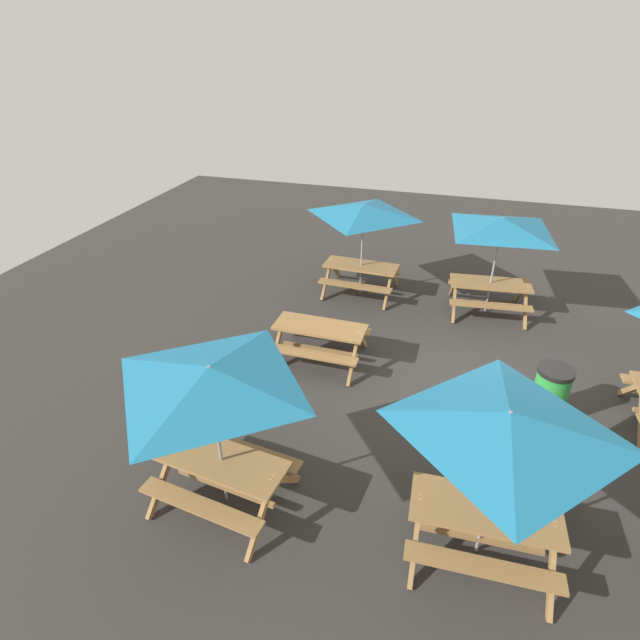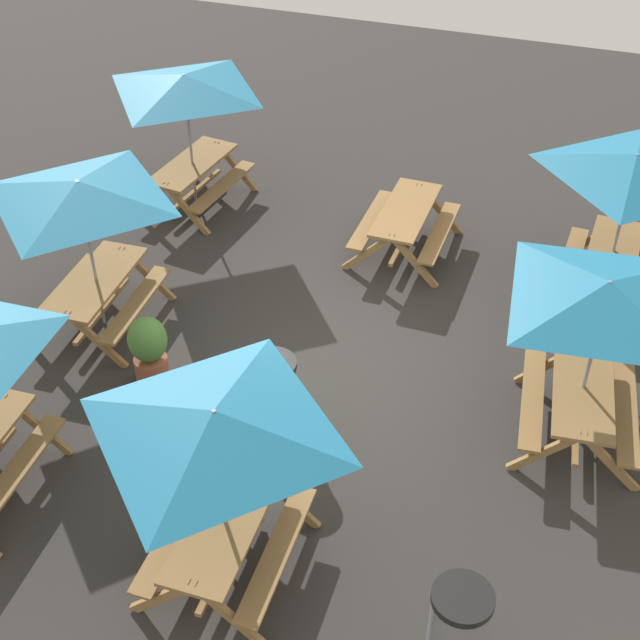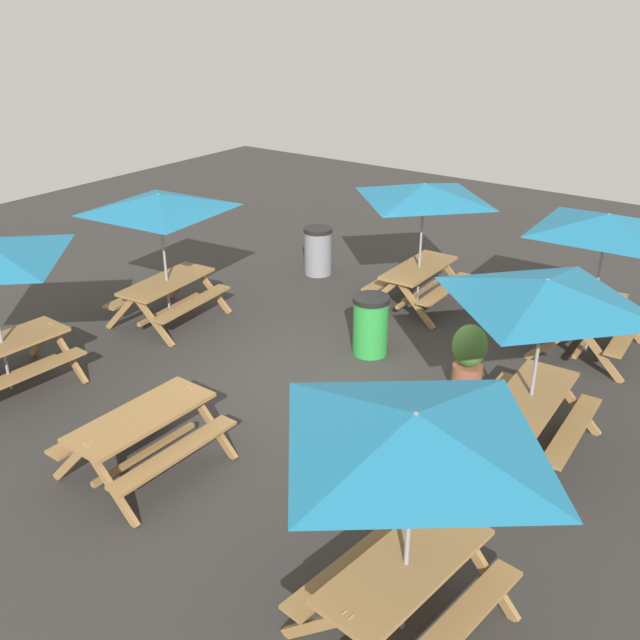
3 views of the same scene
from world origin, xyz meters
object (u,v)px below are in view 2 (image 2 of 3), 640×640
object	(u,v)px
picnic_table_1	(632,175)
trash_bin_gray	(458,626)
potted_plant_0	(149,349)
picnic_table_6	(185,93)
trash_bin_green	(273,392)
picnic_table_2	(405,220)
picnic_table_5	(81,202)
picnic_table_3	(216,435)
picnic_table_4	(604,304)

from	to	relation	value
picnic_table_1	trash_bin_gray	xyz separation A→B (m)	(-6.49, 0.87, -1.49)
potted_plant_0	picnic_table_6	bearing A→B (deg)	17.94
trash_bin_green	picnic_table_6	bearing A→B (deg)	35.21
picnic_table_2	potted_plant_0	xyz separation A→B (m)	(-4.04, 2.34, -0.01)
picnic_table_6	picnic_table_5	bearing A→B (deg)	-169.94
picnic_table_5	trash_bin_green	size ratio (longest dim) A/B	2.38
picnic_table_6	trash_bin_green	world-z (taller)	picnic_table_6
potted_plant_0	trash_bin_green	bearing A→B (deg)	-95.59
picnic_table_5	picnic_table_3	bearing A→B (deg)	-136.32
trash_bin_gray	trash_bin_green	bearing A→B (deg)	49.01
picnic_table_3	picnic_table_4	distance (m)	4.53
picnic_table_6	potted_plant_0	size ratio (longest dim) A/B	2.26
picnic_table_2	picnic_table_3	bearing A→B (deg)	178.91
picnic_table_2	picnic_table_5	bearing A→B (deg)	132.50
picnic_table_4	picnic_table_5	world-z (taller)	same
picnic_table_4	picnic_table_2	bearing A→B (deg)	37.32
potted_plant_0	picnic_table_3	bearing A→B (deg)	-138.26
picnic_table_3	picnic_table_5	bearing A→B (deg)	45.00
picnic_table_2	picnic_table_6	distance (m)	4.01
picnic_table_4	picnic_table_5	xyz separation A→B (m)	(0.05, 6.56, 0.00)
picnic_table_2	picnic_table_6	size ratio (longest dim) A/B	0.78
picnic_table_1	picnic_table_4	distance (m)	3.07
picnic_table_2	trash_bin_green	bearing A→B (deg)	173.42
picnic_table_3	picnic_table_6	xyz separation A→B (m)	(6.67, 3.49, 0.00)
trash_bin_gray	picnic_table_2	bearing A→B (deg)	18.53
picnic_table_2	trash_bin_gray	distance (m)	7.00
picnic_table_1	picnic_table_5	size ratio (longest dim) A/B	1.00
picnic_table_3	picnic_table_2	bearing A→B (deg)	-3.02
picnic_table_5	picnic_table_6	xyz separation A→B (m)	(3.43, 0.16, 0.00)
picnic_table_3	picnic_table_5	world-z (taller)	same
trash_bin_gray	potted_plant_0	distance (m)	5.25
trash_bin_green	trash_bin_gray	bearing A→B (deg)	-130.99
picnic_table_5	trash_bin_green	bearing A→B (deg)	-111.56
picnic_table_1	potted_plant_0	xyz separation A→B (m)	(-3.90, 5.44, -1.44)
potted_plant_0	picnic_table_1	bearing A→B (deg)	-54.39
picnic_table_1	picnic_table_4	world-z (taller)	same
picnic_table_5	picnic_table_6	world-z (taller)	same
picnic_table_1	picnic_table_4	size ratio (longest dim) A/B	0.83
picnic_table_3	trash_bin_gray	bearing A→B (deg)	-96.64
trash_bin_gray	potted_plant_0	world-z (taller)	potted_plant_0
picnic_table_1	trash_bin_green	world-z (taller)	picnic_table_1
picnic_table_4	trash_bin_green	size ratio (longest dim) A/B	2.87
picnic_table_5	potted_plant_0	size ratio (longest dim) A/B	2.26
picnic_table_1	trash_bin_gray	bearing A→B (deg)	175.09
trash_bin_green	trash_bin_gray	size ratio (longest dim) A/B	1.00
picnic_table_5	potted_plant_0	bearing A→B (deg)	-127.79
picnic_table_4	trash_bin_gray	world-z (taller)	picnic_table_4
picnic_table_4	trash_bin_gray	distance (m)	3.82
picnic_table_5	trash_bin_gray	bearing A→B (deg)	-123.17
picnic_table_2	trash_bin_gray	bearing A→B (deg)	-160.38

